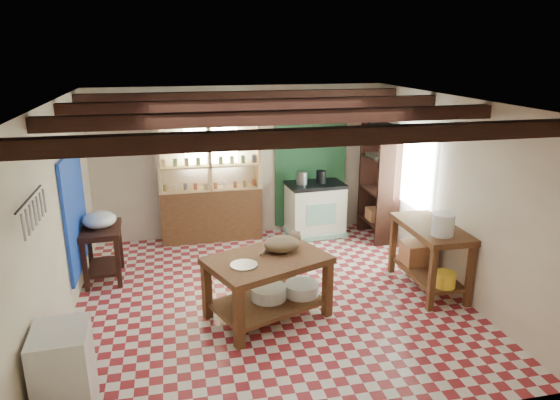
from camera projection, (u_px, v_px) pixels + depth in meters
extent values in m
cube|color=maroon|center=(270.00, 298.00, 6.66)|extent=(5.00, 5.00, 0.02)
cube|color=#4A4A50|center=(268.00, 100.00, 5.90)|extent=(5.00, 5.00, 0.02)
cube|color=beige|center=(241.00, 162.00, 8.61)|extent=(5.00, 0.04, 2.60)
cube|color=beige|center=(331.00, 298.00, 3.95)|extent=(5.00, 0.04, 2.60)
cube|color=beige|center=(57.00, 219.00, 5.76)|extent=(0.04, 5.00, 2.60)
cube|color=beige|center=(449.00, 193.00, 6.80)|extent=(0.04, 5.00, 2.60)
cube|color=black|center=(269.00, 110.00, 5.93)|extent=(5.00, 3.80, 0.15)
cube|color=#173BAE|center=(75.00, 211.00, 6.66)|extent=(0.04, 1.40, 1.60)
cube|color=#1F4D2A|center=(311.00, 162.00, 8.86)|extent=(1.30, 0.04, 2.30)
cube|color=white|center=(211.00, 141.00, 8.37)|extent=(0.90, 0.02, 0.80)
cube|color=white|center=(414.00, 169.00, 7.70)|extent=(0.02, 1.30, 1.20)
cube|color=black|center=(31.00, 211.00, 4.51)|extent=(0.06, 0.90, 0.28)
cube|color=black|center=(319.00, 112.00, 8.20)|extent=(0.86, 0.12, 0.36)
cube|color=tan|center=(210.00, 178.00, 8.38)|extent=(1.70, 0.34, 2.20)
cube|color=black|center=(379.00, 182.00, 8.52)|extent=(0.40, 0.86, 2.00)
cube|color=brown|center=(267.00, 287.00, 6.09)|extent=(1.64, 1.38, 0.79)
cube|color=white|center=(315.00, 209.00, 8.79)|extent=(1.01, 0.72, 0.95)
cube|color=black|center=(103.00, 253.00, 7.09)|extent=(0.56, 0.80, 0.79)
cube|color=silver|center=(64.00, 373.00, 4.43)|extent=(0.50, 0.59, 0.85)
cube|color=brown|center=(429.00, 257.00, 6.80)|extent=(0.65, 1.29, 0.92)
ellipsoid|color=#876F4E|center=(282.00, 244.00, 6.12)|extent=(0.56, 0.53, 0.20)
cylinder|color=#93939A|center=(244.00, 265.00, 5.74)|extent=(0.41, 0.41, 0.02)
cylinder|color=silver|center=(269.00, 293.00, 6.19)|extent=(0.58, 0.58, 0.16)
cylinder|color=silver|center=(302.00, 289.00, 6.28)|extent=(0.56, 0.56, 0.15)
cylinder|color=#93939A|center=(302.00, 178.00, 8.55)|extent=(0.20, 0.20, 0.21)
cylinder|color=black|center=(321.00, 177.00, 8.65)|extent=(0.18, 0.18, 0.21)
ellipsoid|color=silver|center=(99.00, 220.00, 6.94)|extent=(0.48, 0.48, 0.23)
cylinder|color=silver|center=(443.00, 225.00, 6.29)|extent=(0.29, 0.29, 0.28)
cube|color=#B06F47|center=(418.00, 253.00, 7.10)|extent=(0.44, 0.35, 0.31)
cylinder|color=yellow|center=(445.00, 279.00, 6.41)|extent=(0.27, 0.27, 0.20)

